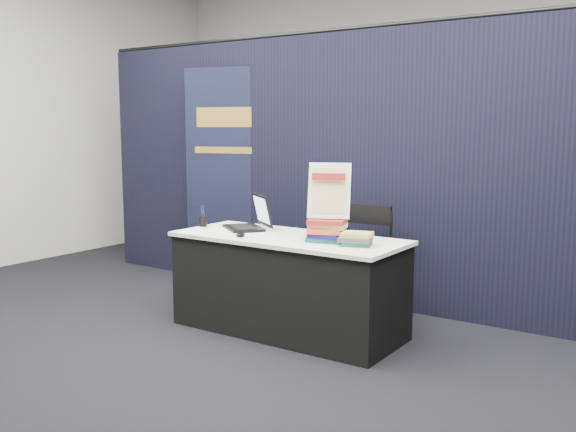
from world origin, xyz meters
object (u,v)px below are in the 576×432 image
Objects in this scene: display_table at (288,284)px; laptop at (247,221)px; stacking_chair at (359,257)px; info_sign at (329,191)px; book_stack_short at (356,239)px; book_stack_tall at (327,230)px; pullup_banner at (226,189)px.

display_table is 3.68× the size of laptop.
laptop is at bearing -149.40° from stacking_chair.
display_table is at bearing 156.58° from info_sign.
display_table is 0.74m from book_stack_short.
display_table is at bearing 175.01° from book_stack_tall.
laptop is at bearing 148.56° from info_sign.
book_stack_short is at bearing -42.26° from pullup_banner.
book_stack_tall is 0.68× the size of info_sign.
laptop reaches higher than book_stack_short.
pullup_banner is at bearing 174.14° from laptop.
laptop is 0.23× the size of pullup_banner.
info_sign is at bearing -0.14° from display_table.
info_sign is (0.85, -0.12, 0.30)m from laptop.
stacking_chair is (0.79, 0.47, -0.29)m from laptop.
book_stack_tall is 0.26m from book_stack_short.
stacking_chair is at bearing 72.50° from info_sign.
pullup_banner is (-0.92, 0.83, 0.14)m from laptop.
stacking_chair is at bearing 67.00° from laptop.
display_table is at bearing -117.20° from stacking_chair.
laptop is 0.91m from info_sign.
stacking_chair reaches higher than book_stack_short.
pullup_banner reaches higher than laptop.
laptop is 1.11m from book_stack_short.
pullup_banner reaches higher than book_stack_short.
stacking_chair is (-0.31, 0.64, -0.28)m from book_stack_short.
info_sign is 2.01m from pullup_banner.
book_stack_short is 0.76m from stacking_chair.
pullup_banner is at bearing 167.94° from stacking_chair.
book_stack_tall is at bearing -45.05° from pullup_banner.
info_sign is at bearing 28.08° from laptop.
book_stack_tall is at bearing 176.53° from book_stack_short.
display_table is 6.34× the size of book_stack_tall.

